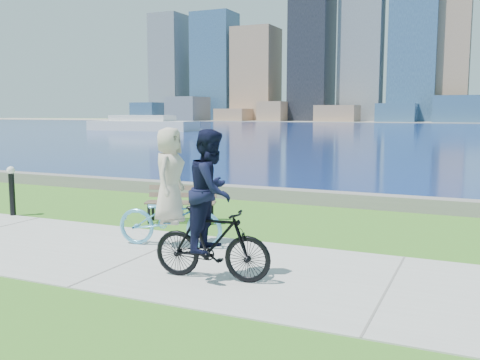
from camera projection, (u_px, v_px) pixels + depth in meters
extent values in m
plane|color=#31681B|center=(142.00, 257.00, 8.90)|extent=(320.00, 320.00, 0.00)
cube|color=#A4A49F|center=(142.00, 256.00, 8.89)|extent=(80.00, 3.50, 0.02)
cube|color=slate|center=(274.00, 195.00, 14.48)|extent=(90.00, 0.50, 0.35)
cube|color=navy|center=(442.00, 129.00, 73.97)|extent=(320.00, 131.00, 0.01)
cube|color=gray|center=(459.00, 122.00, 126.38)|extent=(320.00, 30.00, 0.12)
cube|color=navy|center=(150.00, 112.00, 153.01)|extent=(7.51, 8.93, 5.05)
cube|color=#5A5F65|center=(188.00, 109.00, 143.70)|extent=(8.63, 9.95, 6.41)
cube|color=#866852|center=(234.00, 115.00, 141.07)|extent=(8.10, 8.61, 3.24)
cube|color=#866852|center=(274.00, 111.00, 136.43)|extent=(6.43, 7.87, 5.05)
cube|color=#866852|center=(337.00, 114.00, 129.15)|extent=(9.77, 7.66, 4.01)
cube|color=navy|center=(397.00, 113.00, 124.76)|extent=(8.82, 8.43, 4.37)
cube|color=navy|center=(459.00, 109.00, 117.74)|extent=(10.78, 6.66, 6.01)
cube|color=#5A5F65|center=(171.00, 68.00, 158.35)|extent=(9.03, 10.49, 30.64)
cube|color=navy|center=(215.00, 67.00, 152.63)|extent=(11.63, 9.08, 30.24)
cube|color=#866852|center=(256.00, 75.00, 145.91)|extent=(11.24, 10.36, 24.99)
cube|color=black|center=(313.00, 19.00, 136.61)|extent=(9.75, 11.25, 52.26)
cube|color=#5A5F65|center=(362.00, 23.00, 132.45)|extent=(10.51, 6.01, 48.70)
cube|color=#866852|center=(452.00, 46.00, 127.61)|extent=(7.99, 10.56, 35.92)
cube|color=silver|center=(142.00, 126.00, 68.69)|extent=(14.63, 4.18, 1.25)
cube|color=silver|center=(142.00, 118.00, 68.56)|extent=(8.36, 3.13, 0.73)
cube|color=black|center=(149.00, 214.00, 11.54)|extent=(0.07, 0.07, 0.43)
cube|color=black|center=(210.00, 215.00, 11.42)|extent=(0.07, 0.07, 0.43)
cube|color=black|center=(153.00, 211.00, 11.88)|extent=(0.07, 0.07, 0.43)
cube|color=black|center=(212.00, 212.00, 11.76)|extent=(0.07, 0.07, 0.43)
cube|color=brown|center=(179.00, 204.00, 11.45)|extent=(1.47, 0.59, 0.04)
cube|color=brown|center=(181.00, 203.00, 11.60)|extent=(1.47, 0.59, 0.04)
cube|color=brown|center=(182.00, 201.00, 11.75)|extent=(1.47, 0.59, 0.04)
cube|color=brown|center=(183.00, 195.00, 11.85)|extent=(1.45, 0.55, 0.11)
cube|color=brown|center=(183.00, 188.00, 11.86)|extent=(1.45, 0.55, 0.11)
cylinder|color=black|center=(12.00, 194.00, 12.35)|extent=(0.13, 0.13, 1.03)
sphere|color=white|center=(11.00, 170.00, 12.28)|extent=(0.19, 0.19, 0.19)
imported|color=#59AED9|center=(170.00, 218.00, 9.50)|extent=(1.03, 2.03, 1.01)
imported|color=beige|center=(169.00, 175.00, 9.40)|extent=(0.69, 0.92, 1.69)
imported|color=black|center=(212.00, 243.00, 7.59)|extent=(0.69, 1.79, 1.05)
imported|color=black|center=(211.00, 190.00, 7.50)|extent=(0.73, 0.89, 1.72)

